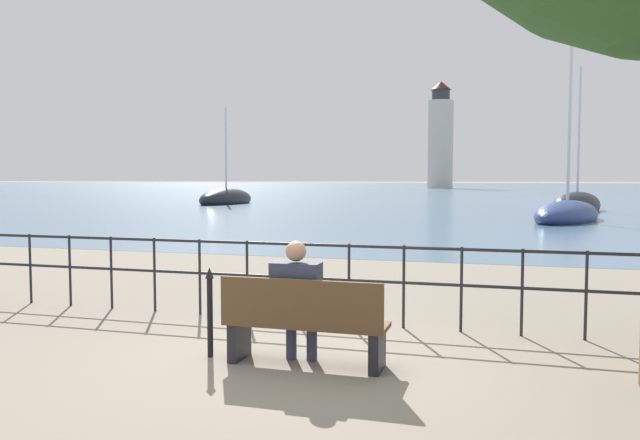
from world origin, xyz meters
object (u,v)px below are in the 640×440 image
sailboat_0 (567,214)px  harbor_lighthouse (440,139)px  sailboat_2 (226,199)px  seated_person_left (297,296)px  closed_umbrella (210,307)px  park_bench (304,324)px  sailboat_1 (577,205)px

sailboat_0 → harbor_lighthouse: harbor_lighthouse is taller
sailboat_0 → sailboat_2: bearing=167.5°
sailboat_2 → seated_person_left: bearing=-61.4°
closed_umbrella → harbor_lighthouse: bearing=94.4°
park_bench → harbor_lighthouse: bearing=94.9°
seated_person_left → harbor_lighthouse: 126.59m
closed_umbrella → harbor_lighthouse: (-9.71, 125.81, 9.73)m
sailboat_1 → harbor_lighthouse: (-16.79, 92.85, 9.90)m
closed_umbrella → harbor_lighthouse: harbor_lighthouse is taller
sailboat_0 → sailboat_1: sailboat_0 is taller
park_bench → seated_person_left: size_ratio=1.32×
park_bench → sailboat_1: 33.55m
park_bench → sailboat_2: sailboat_2 is taller
park_bench → closed_umbrella: (-1.05, 0.04, 0.10)m
park_bench → harbor_lighthouse: harbor_lighthouse is taller
park_bench → sailboat_1: (6.03, 33.00, -0.07)m
seated_person_left → sailboat_2: sailboat_2 is taller
sailboat_2 → harbor_lighthouse: harbor_lighthouse is taller
closed_umbrella → sailboat_0: (5.71, 23.87, -0.22)m
sailboat_1 → park_bench: bearing=-78.5°
closed_umbrella → sailboat_1: bearing=77.9°
closed_umbrella → sailboat_1: 33.72m
seated_person_left → sailboat_1: size_ratio=0.14×
sailboat_0 → sailboat_2: (-22.87, 13.51, 0.05)m
park_bench → seated_person_left: bearing=143.9°
sailboat_1 → closed_umbrella: bearing=-80.3°
harbor_lighthouse → closed_umbrella: bearing=-85.6°
sailboat_0 → closed_umbrella: bearing=-85.4°
sailboat_0 → harbor_lighthouse: 103.58m
sailboat_1 → sailboat_0: bearing=-76.7°
closed_umbrella → sailboat_0: 24.54m
sailboat_2 → harbor_lighthouse: 89.30m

